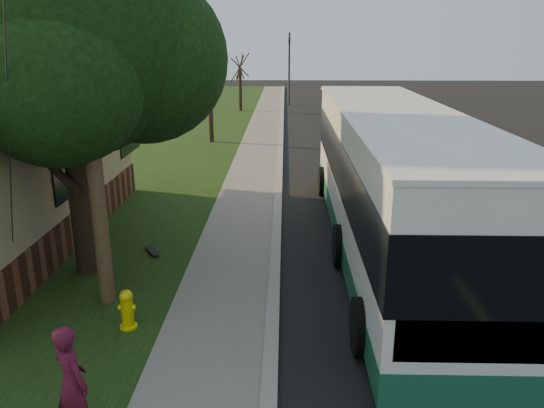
# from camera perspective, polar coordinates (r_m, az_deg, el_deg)

# --- Properties ---
(ground) EXTENTS (120.00, 120.00, 0.00)m
(ground) POSITION_cam_1_polar(r_m,az_deg,el_deg) (9.84, 0.00, -13.64)
(ground) COLOR black
(ground) RESTS_ON ground
(road) EXTENTS (8.00, 80.00, 0.01)m
(road) POSITION_cam_1_polar(r_m,az_deg,el_deg) (19.49, 12.58, 1.91)
(road) COLOR black
(road) RESTS_ON ground
(curb) EXTENTS (0.25, 80.00, 0.12)m
(curb) POSITION_cam_1_polar(r_m,az_deg,el_deg) (19.10, 0.73, 2.19)
(curb) COLOR gray
(curb) RESTS_ON ground
(sidewalk) EXTENTS (2.00, 80.00, 0.08)m
(sidewalk) POSITION_cam_1_polar(r_m,az_deg,el_deg) (19.14, -2.26, 2.15)
(sidewalk) COLOR slate
(sidewalk) RESTS_ON ground
(grass_verge) EXTENTS (5.00, 80.00, 0.07)m
(grass_verge) POSITION_cam_1_polar(r_m,az_deg,el_deg) (19.68, -12.50, 2.15)
(grass_verge) COLOR black
(grass_verge) RESTS_ON ground
(fire_hydrant) EXTENTS (0.32, 0.32, 0.74)m
(fire_hydrant) POSITION_cam_1_polar(r_m,az_deg,el_deg) (10.02, -15.31, -10.87)
(fire_hydrant) COLOR #DDC40B
(fire_hydrant) RESTS_ON grass_verge
(utility_pole) EXTENTS (2.86, 3.21, 9.07)m
(utility_pole) POSITION_cam_1_polar(r_m,az_deg,el_deg) (10.06, -19.62, 13.91)
(utility_pole) COLOR #473321
(utility_pole) RESTS_ON ground
(leafy_tree) EXTENTS (6.30, 6.00, 7.80)m
(leafy_tree) POSITION_cam_1_polar(r_m,az_deg,el_deg) (11.91, -21.10, 16.75)
(leafy_tree) COLOR black
(leafy_tree) RESTS_ON grass_verge
(bare_tree_near) EXTENTS (1.38, 1.21, 4.31)m
(bare_tree_near) POSITION_cam_1_polar(r_m,az_deg,el_deg) (26.84, -6.67, 11.05)
(bare_tree_near) COLOR black
(bare_tree_near) RESTS_ON grass_verge
(bare_tree_far) EXTENTS (1.38, 1.21, 4.03)m
(bare_tree_far) POSITION_cam_1_polar(r_m,az_deg,el_deg) (38.68, -3.45, 12.84)
(bare_tree_far) COLOR black
(bare_tree_far) RESTS_ON grass_verge
(traffic_signal) EXTENTS (0.18, 0.22, 5.50)m
(traffic_signal) POSITION_cam_1_polar(r_m,az_deg,el_deg) (42.47, 1.86, 14.84)
(traffic_signal) COLOR #2D2D30
(traffic_signal) RESTS_ON ground
(transit_bus) EXTENTS (2.96, 12.84, 3.47)m
(transit_bus) POSITION_cam_1_polar(r_m,az_deg,el_deg) (13.18, 12.90, 2.81)
(transit_bus) COLOR silver
(transit_bus) RESTS_ON ground
(skateboarder) EXTENTS (0.70, 0.67, 1.61)m
(skateboarder) POSITION_cam_1_polar(r_m,az_deg,el_deg) (7.59, -20.74, -17.47)
(skateboarder) COLOR #4C0F24
(skateboarder) RESTS_ON grass_verge
(skateboard_main) EXTENTS (0.52, 0.70, 0.07)m
(skateboard_main) POSITION_cam_1_polar(r_m,az_deg,el_deg) (13.30, -12.73, -4.93)
(skateboard_main) COLOR black
(skateboard_main) RESTS_ON grass_verge
(dumpster) EXTENTS (1.75, 1.57, 1.28)m
(dumpster) POSITION_cam_1_polar(r_m,az_deg,el_deg) (19.11, -25.55, 2.39)
(dumpster) COLOR black
(dumpster) RESTS_ON building_lot
(distant_car) EXTENTS (1.74, 4.21, 1.43)m
(distant_car) POSITION_cam_1_polar(r_m,az_deg,el_deg) (33.09, 8.06, 9.68)
(distant_car) COLOR black
(distant_car) RESTS_ON ground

